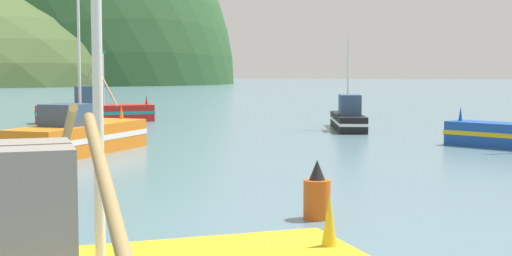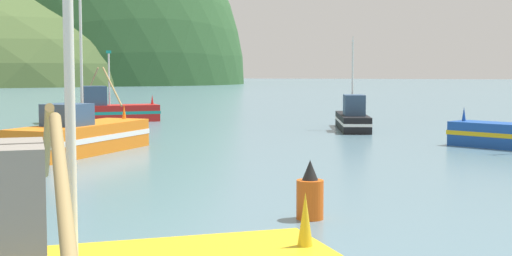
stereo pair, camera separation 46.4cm
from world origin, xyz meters
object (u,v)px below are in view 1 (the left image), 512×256
fishing_boat_orange (79,136)px  fishing_boat_black (348,118)px  channel_buoy (317,195)px  fishing_boat_red (95,111)px

fishing_boat_orange → fishing_boat_black: fishing_boat_orange is taller
fishing_boat_orange → channel_buoy: fishing_boat_orange is taller
fishing_boat_black → fishing_boat_red: (-18.08, 2.05, 0.10)m
fishing_boat_red → channel_buoy: 35.23m
fishing_boat_red → channel_buoy: fishing_boat_red is taller
fishing_boat_orange → channel_buoy: bearing=-126.6°
channel_buoy → fishing_boat_red: bearing=125.2°
fishing_boat_black → channel_buoy: fishing_boat_black is taller
fishing_boat_orange → channel_buoy: size_ratio=5.51×
fishing_boat_black → fishing_boat_orange: bearing=135.1°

